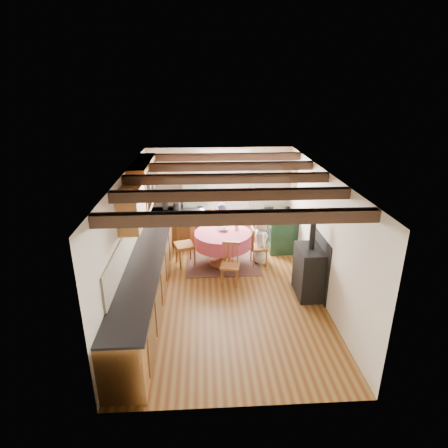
{
  "coord_description": "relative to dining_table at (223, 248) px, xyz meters",
  "views": [
    {
      "loc": [
        -0.42,
        -6.33,
        3.9
      ],
      "look_at": [
        0.0,
        0.8,
        1.15
      ],
      "focal_mm": 29.79,
      "sensor_mm": 36.0,
      "label": 1
    }
  ],
  "objects": [
    {
      "name": "canister_wide",
      "position": [
        -1.06,
        1.17,
        0.63
      ],
      "size": [
        0.18,
        0.18,
        0.2
      ],
      "primitive_type": "cylinder",
      "color": "#262628",
      "rests_on": "worktop_back"
    },
    {
      "name": "dining_table",
      "position": [
        0.0,
        0.0,
        0.0
      ],
      "size": [
        1.28,
        1.28,
        0.77
      ],
      "primitive_type": null,
      "color": "#B92F53",
      "rests_on": "floor"
    },
    {
      "name": "cup",
      "position": [
        0.33,
        0.2,
        0.44
      ],
      "size": [
        0.15,
        0.15,
        0.1
      ],
      "primitive_type": "imported",
      "rotation": [
        0.0,
        0.0,
        3.87
      ],
      "color": "silver",
      "rests_on": "dining_table"
    },
    {
      "name": "chair_left",
      "position": [
        -0.85,
        0.04,
        0.13
      ],
      "size": [
        0.57,
        0.56,
        1.03
      ],
      "primitive_type": null,
      "rotation": [
        0.0,
        0.0,
        -1.28
      ],
      "color": "#98602C",
      "rests_on": "floor"
    },
    {
      "name": "floor",
      "position": [
        0.0,
        -1.26,
        -0.39
      ],
      "size": [
        3.6,
        5.5,
        0.0
      ],
      "primitive_type": "cube",
      "color": "brown",
      "rests_on": "ground"
    },
    {
      "name": "base_cabinet_left",
      "position": [
        -1.5,
        -1.26,
        0.05
      ],
      "size": [
        0.6,
        5.3,
        0.88
      ],
      "primitive_type": "cube",
      "color": "#A4693A",
      "rests_on": "floor"
    },
    {
      "name": "wall_back",
      "position": [
        0.0,
        1.49,
        0.81
      ],
      "size": [
        3.6,
        0.0,
        2.4
      ],
      "primitive_type": "cube",
      "color": "silver",
      "rests_on": "ground"
    },
    {
      "name": "window_frame",
      "position": [
        0.1,
        1.48,
        1.21
      ],
      "size": [
        1.34,
        0.03,
        1.54
      ],
      "primitive_type": "cube",
      "color": "white",
      "rests_on": "wall_back"
    },
    {
      "name": "chair_near",
      "position": [
        0.1,
        -0.89,
        0.06
      ],
      "size": [
        0.45,
        0.46,
        0.88
      ],
      "primitive_type": null,
      "rotation": [
        0.0,
        0.0,
        -0.19
      ],
      "color": "#98602C",
      "rests_on": "floor"
    },
    {
      "name": "wall_cabinet_solid",
      "position": [
        -1.63,
        -1.56,
        1.51
      ],
      "size": [
        0.34,
        0.9,
        0.7
      ],
      "primitive_type": "cube",
      "color": "#A4693A",
      "rests_on": "wall_left"
    },
    {
      "name": "beam_b",
      "position": [
        0.0,
        -2.26,
        1.92
      ],
      "size": [
        3.6,
        0.16,
        0.16
      ],
      "primitive_type": "cube",
      "color": "#382318",
      "rests_on": "ceiling"
    },
    {
      "name": "worktop_left",
      "position": [
        -1.48,
        -1.26,
        0.51
      ],
      "size": [
        0.64,
        5.3,
        0.04
      ],
      "primitive_type": "cube",
      "color": "black",
      "rests_on": "base_cabinet_left"
    },
    {
      "name": "wall_left",
      "position": [
        -1.8,
        -1.26,
        0.81
      ],
      "size": [
        0.0,
        5.5,
        2.4
      ],
      "primitive_type": "cube",
      "color": "silver",
      "rests_on": "ground"
    },
    {
      "name": "base_cabinet_back",
      "position": [
        -1.05,
        1.19,
        0.05
      ],
      "size": [
        1.3,
        0.6,
        0.88
      ],
      "primitive_type": "cube",
      "color": "#A4693A",
      "rests_on": "floor"
    },
    {
      "name": "wall_right",
      "position": [
        1.8,
        -1.26,
        0.81
      ],
      "size": [
        0.0,
        5.5,
        2.4
      ],
      "primitive_type": "cube",
      "color": "silver",
      "rests_on": "ground"
    },
    {
      "name": "bowl_b",
      "position": [
        -0.0,
        0.27,
        0.42
      ],
      "size": [
        0.21,
        0.21,
        0.06
      ],
      "primitive_type": "imported",
      "rotation": [
        0.0,
        0.0,
        0.04
      ],
      "color": "silver",
      "rests_on": "dining_table"
    },
    {
      "name": "curtain_rod",
      "position": [
        0.1,
        1.39,
        1.81
      ],
      "size": [
        2.0,
        0.03,
        0.03
      ],
      "primitive_type": "cylinder",
      "rotation": [
        0.0,
        1.57,
        0.0
      ],
      "color": "black",
      "rests_on": "wall_back"
    },
    {
      "name": "beam_c",
      "position": [
        0.0,
        -1.26,
        1.92
      ],
      "size": [
        3.6,
        0.16,
        0.16
      ],
      "primitive_type": "cube",
      "color": "#382318",
      "rests_on": "ceiling"
    },
    {
      "name": "wall_picture",
      "position": [
        1.77,
        1.04,
        1.31
      ],
      "size": [
        0.04,
        0.5,
        0.6
      ],
      "primitive_type": "cube",
      "color": "gold",
      "rests_on": "wall_right"
    },
    {
      "name": "child_far",
      "position": [
        0.01,
        0.79,
        0.22
      ],
      "size": [
        0.46,
        0.32,
        1.21
      ],
      "primitive_type": "imported",
      "rotation": [
        0.0,
        0.0,
        3.22
      ],
      "color": "#333455",
      "rests_on": "floor"
    },
    {
      "name": "wall_plate",
      "position": [
        1.05,
        1.46,
        1.31
      ],
      "size": [
        0.3,
        0.02,
        0.3
      ],
      "primitive_type": "cylinder",
      "rotation": [
        1.57,
        0.0,
        0.0
      ],
      "color": "silver",
      "rests_on": "wall_back"
    },
    {
      "name": "curtain_left",
      "position": [
        -0.75,
        1.39,
        0.71
      ],
      "size": [
        0.35,
        0.1,
        2.1
      ],
      "primitive_type": "cube",
      "color": "beige",
      "rests_on": "wall_back"
    },
    {
      "name": "bowl_a",
      "position": [
        0.02,
        0.14,
        0.41
      ],
      "size": [
        0.23,
        0.23,
        0.06
      ],
      "primitive_type": "imported",
      "rotation": [
        0.0,
        0.0,
        1.55
      ],
      "color": "silver",
      "rests_on": "dining_table"
    },
    {
      "name": "child_right",
      "position": [
        0.86,
        0.07,
        0.15
      ],
      "size": [
        0.37,
        0.55,
        1.08
      ],
      "primitive_type": "imported",
      "rotation": [
        0.0,
        0.0,
        1.62
      ],
      "color": "white",
      "rests_on": "floor"
    },
    {
      "name": "rug",
      "position": [
        0.0,
        0.0,
        -0.38
      ],
      "size": [
        1.63,
        1.27,
        0.01
      ],
      "primitive_type": "cube",
      "color": "#553027",
      "rests_on": "floor"
    },
    {
      "name": "splash_back",
      "position": [
        -1.0,
        1.47,
        0.81
      ],
      "size": [
        1.4,
        0.02,
        0.55
      ],
      "primitive_type": "cube",
      "color": "beige",
      "rests_on": "wall_back"
    },
    {
      "name": "canister_tall",
      "position": [
        -1.36,
        1.27,
        0.67
      ],
      "size": [
        0.16,
        0.16,
        0.27
      ],
      "primitive_type": "cylinder",
      "color": "#262628",
      "rests_on": "worktop_back"
    },
    {
      "name": "beam_d",
      "position": [
        0.0,
        -0.26,
        1.92
      ],
      "size": [
        3.6,
        0.16,
        0.16
      ],
      "primitive_type": "cube",
      "color": "#382318",
      "rests_on": "ceiling"
    },
    {
      "name": "ceiling",
      "position": [
        0.0,
        -1.26,
        2.01
      ],
      "size": [
        3.6,
        5.5,
        0.0
      ],
      "primitive_type": "cube",
      "color": "white",
      "rests_on": "ground"
    },
    {
      "name": "chair_right",
      "position": [
        0.81,
        -0.05,
        0.06
      ],
      "size": [
        0.42,
        0.41,
        0.9
      ],
      "primitive_type": null,
      "rotation": [
        0.0,
        0.0,
        1.63
      ],
      "color": "#98602C",
      "rests_on": "floor"
    },
    {
      "name": "wall_front",
      "position": [
        0.0,
        -4.01,
        0.81
      ],
      "size": [
        3.6,
        0.0,
        2.4
      ],
      "primitive_type": "cube",
      "color": "silver",
      "rests_on": "ground"
    },
    {
      "name": "splash_left",
      "position": [
        -1.78,
        -0.96,
        0.81
      ],
      "size": [
        0.02,
        4.5,
        0.55
      ],
      "primitive_type": "cube",
      "color": "beige",
      "rests_on": "wall_left"
    },
    {
      "name": "worktop_back",
      "position": [
        -1.05,
        1.17,
        0.51
      ],
      "size": [
        1.3,
        0.64,
        0.04
      ],
      "primitive_type": "cube",
      "color": "black",
      "rests_on": "base_cabinet_back"
    },
    {
      "name": "beam_e",
      "position": [
        0.0,
        0.74,
        1.92
      ],
      "size": [
        3.6,
        0.16,
        0.16
      ],
      "primitive_type": "cube",
      "color": "#382318",
      "rests_on": "ceiling"
    },
    {
      "name": "aga_range",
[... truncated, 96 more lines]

